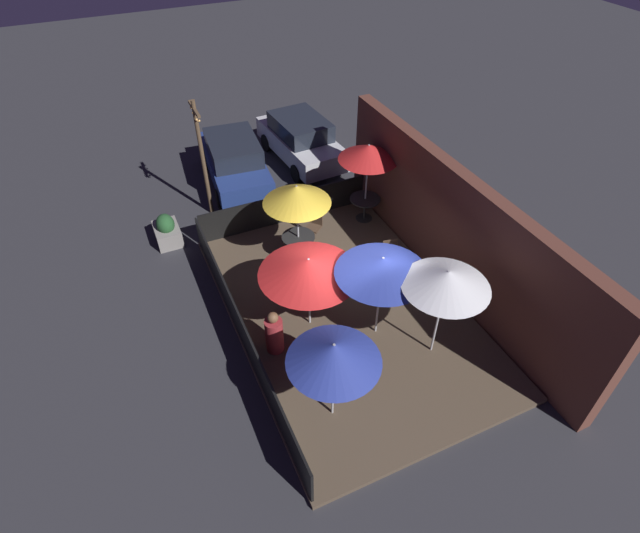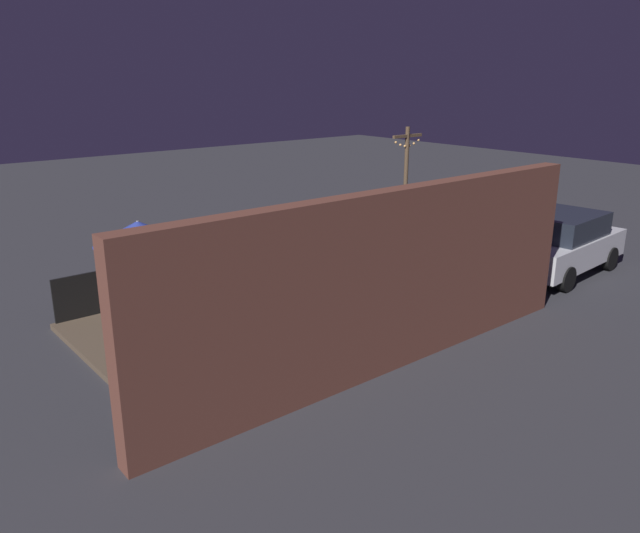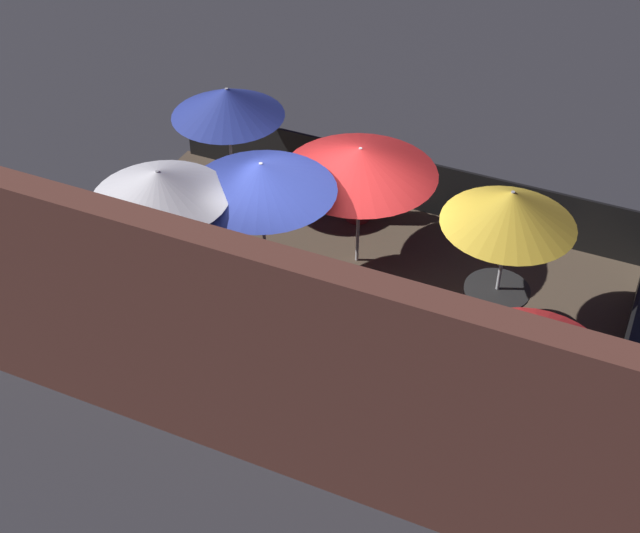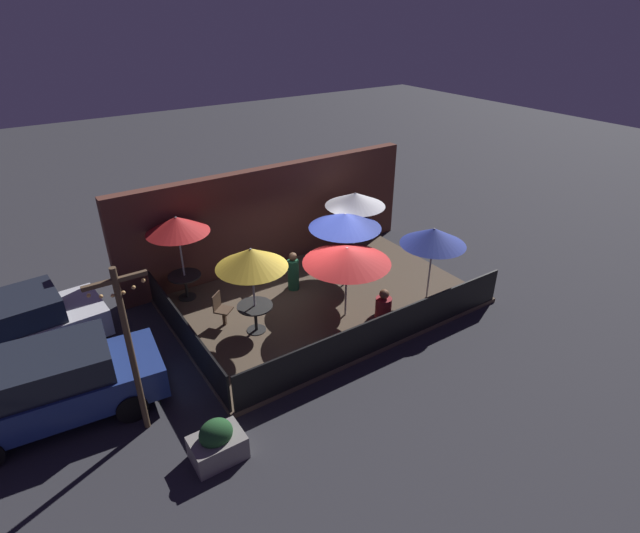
% 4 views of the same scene
% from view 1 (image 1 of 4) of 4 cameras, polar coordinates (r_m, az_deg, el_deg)
% --- Properties ---
extents(ground_plane, '(60.00, 60.00, 0.00)m').
position_cam_1_polar(ground_plane, '(12.65, 2.92, -5.21)').
color(ground_plane, '#2D2D33').
extents(patio_deck, '(8.25, 5.44, 0.12)m').
position_cam_1_polar(patio_deck, '(12.61, 2.93, -5.02)').
color(patio_deck, brown).
rests_on(patio_deck, ground_plane).
extents(building_wall, '(9.85, 0.36, 3.26)m').
position_cam_1_polar(building_wall, '(12.88, 15.00, 3.91)').
color(building_wall, brown).
rests_on(building_wall, ground_plane).
extents(fence_front, '(8.05, 0.05, 0.95)m').
position_cam_1_polar(fence_front, '(11.59, -8.97, -7.10)').
color(fence_front, black).
rests_on(fence_front, patio_deck).
extents(fence_side_left, '(0.05, 5.24, 0.95)m').
position_cam_1_polar(fence_side_left, '(15.11, -3.99, 6.68)').
color(fence_side_left, black).
rests_on(fence_side_left, patio_deck).
extents(patio_umbrella_0, '(1.77, 1.77, 2.36)m').
position_cam_1_polar(patio_umbrella_0, '(12.73, -2.68, 8.23)').
color(patio_umbrella_0, '#B2B2B7').
rests_on(patio_umbrella_0, patio_deck).
extents(patio_umbrella_1, '(1.71, 1.71, 2.49)m').
position_cam_1_polar(patio_umbrella_1, '(14.31, 5.57, 12.87)').
color(patio_umbrella_1, '#B2B2B7').
rests_on(patio_umbrella_1, patio_deck).
extents(patio_umbrella_2, '(2.06, 2.06, 2.30)m').
position_cam_1_polar(patio_umbrella_2, '(10.66, 7.16, 0.12)').
color(patio_umbrella_2, '#B2B2B7').
rests_on(patio_umbrella_2, patio_deck).
extents(patio_umbrella_3, '(1.80, 1.80, 2.16)m').
position_cam_1_polar(patio_umbrella_3, '(9.16, 1.60, -9.86)').
color(patio_umbrella_3, '#B2B2B7').
rests_on(patio_umbrella_3, patio_deck).
extents(patio_umbrella_4, '(2.29, 2.29, 2.03)m').
position_cam_1_polar(patio_umbrella_4, '(10.97, -1.30, 0.01)').
color(patio_umbrella_4, '#B2B2B7').
rests_on(patio_umbrella_4, patio_deck).
extents(patio_umbrella_5, '(1.84, 1.84, 2.43)m').
position_cam_1_polar(patio_umbrella_5, '(10.38, 14.32, -1.40)').
color(patio_umbrella_5, '#B2B2B7').
rests_on(patio_umbrella_5, patio_deck).
extents(dining_table_0, '(0.91, 0.91, 0.76)m').
position_cam_1_polar(dining_table_0, '(13.61, -2.48, 2.93)').
color(dining_table_0, black).
rests_on(dining_table_0, patio_deck).
extents(dining_table_1, '(0.92, 0.92, 0.73)m').
position_cam_1_polar(dining_table_1, '(15.19, 5.16, 7.29)').
color(dining_table_1, black).
rests_on(dining_table_1, patio_deck).
extents(patio_chair_0, '(0.56, 0.56, 0.91)m').
position_cam_1_polar(patio_chair_0, '(14.35, -0.64, 4.75)').
color(patio_chair_0, '#4C3828').
rests_on(patio_chair_0, patio_deck).
extents(patio_chair_1, '(0.47, 0.47, 0.90)m').
position_cam_1_polar(patio_chair_1, '(13.62, 7.71, 1.94)').
color(patio_chair_1, '#4C3828').
rests_on(patio_chair_1, patio_deck).
extents(patron_0, '(0.39, 0.39, 1.18)m').
position_cam_1_polar(patron_0, '(12.79, 6.07, -0.62)').
color(patron_0, '#236642').
rests_on(patron_0, patio_deck).
extents(patron_1, '(0.44, 0.44, 1.17)m').
position_cam_1_polar(patron_1, '(11.36, -5.25, -7.64)').
color(patron_1, maroon).
rests_on(patron_1, patio_deck).
extents(planter_box, '(0.99, 0.69, 0.91)m').
position_cam_1_polar(planter_box, '(15.19, -17.09, 3.95)').
color(planter_box, gray).
rests_on(planter_box, ground_plane).
extents(light_post, '(1.10, 0.12, 3.68)m').
position_cam_1_polar(light_post, '(15.22, -13.34, 12.41)').
color(light_post, brown).
rests_on(light_post, ground_plane).
extents(parked_car_0, '(4.32, 2.09, 1.62)m').
position_cam_1_polar(parked_car_0, '(17.21, -9.73, 11.84)').
color(parked_car_0, navy).
rests_on(parked_car_0, ground_plane).
extents(parked_car_1, '(4.19, 2.02, 1.62)m').
position_cam_1_polar(parked_car_1, '(18.34, -2.22, 14.37)').
color(parked_car_1, silver).
rests_on(parked_car_1, ground_plane).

